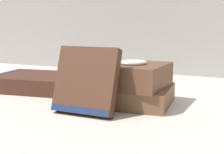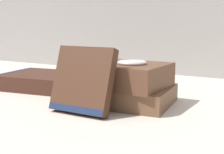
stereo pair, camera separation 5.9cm
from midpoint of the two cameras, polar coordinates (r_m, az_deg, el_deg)
The scene contains 7 objects.
ground_plane at distance 0.65m, azimuth 2.54°, elevation -5.00°, with size 3.00×3.00×0.00m, color beige.
book_flat_bottom at distance 0.66m, azimuth 4.35°, elevation -3.20°, with size 0.21×0.16×0.04m.
book_flat_top at distance 0.65m, azimuth 3.76°, elevation 0.48°, with size 0.19×0.14×0.05m.
book_side_left at distance 0.82m, azimuth -9.28°, elevation -0.75°, with size 0.27×0.20×0.04m.
book_leaning_front at distance 0.58m, azimuth -2.51°, elevation -1.09°, with size 0.12×0.06×0.12m.
pocket_watch at distance 0.63m, azimuth 6.38°, elevation 2.63°, with size 0.06×0.06×0.01m.
reading_glasses at distance 0.80m, azimuth 7.00°, elevation -2.13°, with size 0.10×0.07×0.00m.
Camera 2 is at (0.31, -0.55, 0.16)m, focal length 50.00 mm.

